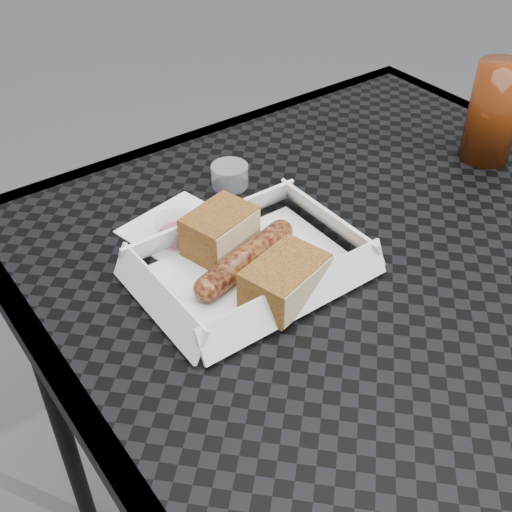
% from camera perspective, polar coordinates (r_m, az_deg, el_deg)
% --- Properties ---
extents(patio_table, '(0.80, 0.80, 0.74)m').
position_cam_1_polar(patio_table, '(0.82, 11.32, -4.05)').
color(patio_table, black).
rests_on(patio_table, ground).
extents(food_tray, '(0.22, 0.15, 0.00)m').
position_cam_1_polar(food_tray, '(0.73, -0.47, -1.32)').
color(food_tray, white).
rests_on(food_tray, patio_table).
extents(bratwurst, '(0.15, 0.06, 0.03)m').
position_cam_1_polar(bratwurst, '(0.72, -0.92, -0.25)').
color(bratwurst, brown).
rests_on(bratwurst, food_tray).
extents(bread_near, '(0.09, 0.08, 0.05)m').
position_cam_1_polar(bread_near, '(0.74, -3.23, 2.23)').
color(bread_near, brown).
rests_on(bread_near, food_tray).
extents(bread_far, '(0.10, 0.08, 0.05)m').
position_cam_1_polar(bread_far, '(0.68, 2.58, -2.18)').
color(bread_far, brown).
rests_on(bread_far, food_tray).
extents(veg_garnish, '(0.03, 0.03, 0.00)m').
position_cam_1_polar(veg_garnish, '(0.73, 6.05, -1.27)').
color(veg_garnish, '#EF4D0A').
rests_on(veg_garnish, food_tray).
extents(napkin, '(0.14, 0.14, 0.00)m').
position_cam_1_polar(napkin, '(0.79, -6.55, 2.35)').
color(napkin, white).
rests_on(napkin, patio_table).
extents(condiment_cup_sauce, '(0.05, 0.05, 0.03)m').
position_cam_1_polar(condiment_cup_sauce, '(0.77, -7.06, 2.33)').
color(condiment_cup_sauce, maroon).
rests_on(condiment_cup_sauce, patio_table).
extents(condiment_cup_empty, '(0.05, 0.05, 0.03)m').
position_cam_1_polar(condiment_cup_empty, '(0.87, -2.35, 7.16)').
color(condiment_cup_empty, silver).
rests_on(condiment_cup_empty, patio_table).
extents(drink_glass, '(0.07, 0.07, 0.14)m').
position_cam_1_polar(drink_glass, '(0.96, 20.38, 11.84)').
color(drink_glass, '#4D1B06').
rests_on(drink_glass, patio_table).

